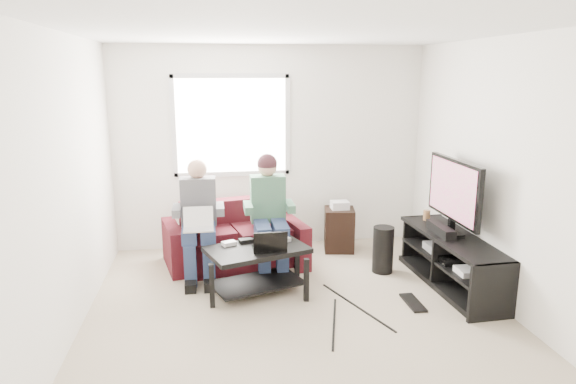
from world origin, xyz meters
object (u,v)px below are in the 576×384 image
(end_table, at_px, (339,228))
(tv, at_px, (454,192))
(sofa, at_px, (234,241))
(coffee_table, at_px, (257,259))
(subwoofer, at_px, (383,250))
(tv_stand, at_px, (453,264))

(end_table, bearing_deg, tv, -52.34)
(sofa, bearing_deg, end_table, 11.70)
(coffee_table, height_order, subwoofer, subwoofer)
(coffee_table, height_order, tv, tv)
(coffee_table, relative_size, subwoofer, 2.12)
(sofa, bearing_deg, subwoofer, -17.34)
(sofa, relative_size, subwoofer, 3.24)
(tv_stand, bearing_deg, coffee_table, 176.45)
(sofa, distance_m, subwoofer, 1.76)
(subwoofer, bearing_deg, tv, -32.56)
(tv, bearing_deg, coffee_table, 179.16)
(tv, xyz_separation_m, end_table, (-0.93, 1.20, -0.73))
(coffee_table, xyz_separation_m, tv_stand, (2.11, -0.13, -0.12))
(coffee_table, distance_m, end_table, 1.66)
(subwoofer, relative_size, end_table, 0.83)
(sofa, bearing_deg, tv, -21.77)
(sofa, bearing_deg, coffee_table, -77.66)
(tv_stand, xyz_separation_m, end_table, (-0.93, 1.30, 0.04))
(coffee_table, relative_size, tv_stand, 0.67)
(tv_stand, relative_size, tv, 1.55)
(end_table, bearing_deg, sofa, -168.30)
(tv_stand, distance_m, tv, 0.78)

